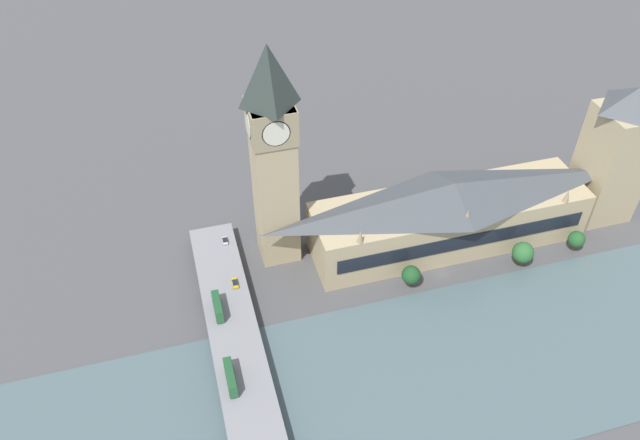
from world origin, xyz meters
The scene contains 13 objects.
ground_plane centered at (0.00, 0.00, 0.00)m, with size 600.00×600.00×0.00m, color #4C4C4F.
river_water centered at (-36.87, 0.00, 0.15)m, with size 61.74×360.00×0.30m, color #4C6066.
parliament_hall centered at (15.47, -8.00, 13.35)m, with size 25.40×99.29×26.91m.
clock_tower centered at (26.71, 52.33, 43.10)m, with size 14.62×14.62×80.96m.
victoria_tower centered at (15.52, -71.27, 27.08)m, with size 19.26×19.26×58.16m.
road_bridge centered at (-36.87, 74.78, 4.20)m, with size 155.48×15.53×5.16m.
double_decker_bus_lead centered at (-0.18, 78.10, 7.93)m, with size 10.45×2.47×5.01m.
double_decker_bus_mid centered at (-27.29, 78.61, 7.96)m, with size 11.29×2.47×5.08m.
car_northbound_lead centered at (10.16, 70.93, 5.80)m, with size 4.66×1.76×1.25m.
car_northbound_tail centered at (31.35, 70.84, 5.84)m, with size 3.86×1.78×1.39m.
tree_embankment_near centered at (-2.51, 13.17, 5.92)m, with size 6.51×6.51×9.20m.
tree_embankment_mid centered at (-2.10, -50.62, 5.72)m, with size 6.07×6.07×8.78m.
tree_embankment_far centered at (-3.71, -28.05, 6.64)m, with size 7.52×7.52×10.42m.
Camera 1 is at (-132.98, 81.95, 159.26)m, focal length 35.00 mm.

